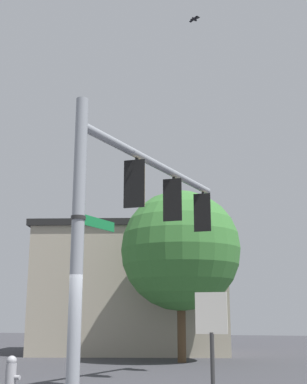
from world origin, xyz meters
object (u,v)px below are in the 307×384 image
fire_hydrant (11,375)px  historical_marker (212,332)px  street_name_sign (89,221)px  traffic_light_mid_inner (174,201)px  traffic_light_nearest_pole (137,185)px  bird_flying (194,19)px  traffic_light_mid_outer (203,213)px

fire_hydrant → historical_marker: 4.98m
street_name_sign → fire_hydrant: bearing=158.5°
traffic_light_mid_inner → traffic_light_nearest_pole: bearing=-102.7°
traffic_light_nearest_pole → bird_flying: bearing=-26.8°
bird_flying → historical_marker: 7.42m
fire_hydrant → historical_marker: historical_marker is taller
traffic_light_mid_inner → street_name_sign: (-0.88, -3.92, -1.23)m
traffic_light_mid_inner → bird_flying: size_ratio=4.67×
street_name_sign → bird_flying: bearing=25.3°
fire_hydrant → traffic_light_mid_outer: bearing=55.4°
traffic_light_mid_inner → historical_marker: traffic_light_mid_inner is taller
traffic_light_mid_outer → traffic_light_mid_inner: bearing=-102.7°
traffic_light_mid_outer → historical_marker: traffic_light_mid_outer is taller
bird_flying → fire_hydrant: (-4.33, -0.17, -8.29)m
traffic_light_mid_outer → street_name_sign: traffic_light_mid_outer is taller
traffic_light_mid_outer → historical_marker: bearing=-78.3°
traffic_light_mid_inner → bird_flying: bird_flying is taller
traffic_light_mid_outer → fire_hydrant: size_ratio=1.59×
traffic_light_mid_inner → fire_hydrant: (-3.05, -3.07, -4.47)m
street_name_sign → bird_flying: 5.59m
traffic_light_nearest_pole → street_name_sign: (-0.42, -1.90, -1.23)m
traffic_light_nearest_pole → traffic_light_mid_outer: same height
traffic_light_mid_inner → fire_hydrant: 6.22m
traffic_light_nearest_pole → bird_flying: (1.74, -0.88, 3.82)m
traffic_light_mid_outer → fire_hydrant: (-3.50, -5.09, -4.47)m
fire_hydrant → street_name_sign: bearing=-21.5°
traffic_light_mid_outer → fire_hydrant: bearing=-124.6°
traffic_light_mid_inner → historical_marker: 5.65m
bird_flying → fire_hydrant: bearing=-177.8°
fire_hydrant → historical_marker: size_ratio=0.39×
traffic_light_nearest_pole → street_name_sign: 2.30m
historical_marker → fire_hydrant: bearing=167.7°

